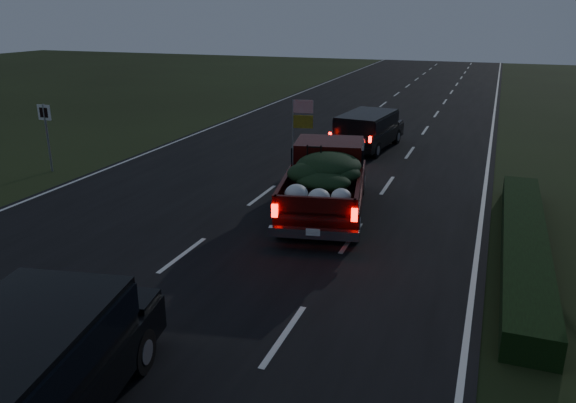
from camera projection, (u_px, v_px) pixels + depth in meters
The scene contains 7 objects.
ground at pixel (183, 255), 13.71m from camera, with size 120.00×120.00×0.00m, color black.
road_asphalt at pixel (183, 255), 13.71m from camera, with size 14.00×120.00×0.02m, color black.
hedge_row at pixel (524, 242), 13.71m from camera, with size 1.00×10.00×0.60m, color black.
route_sign at pixel (46, 127), 20.41m from camera, with size 0.55×0.08×2.50m.
pickup_truck at pixel (326, 176), 16.33m from camera, with size 3.17×5.93×2.95m.
lead_suv at pixel (367, 127), 23.93m from camera, with size 2.37×4.67×1.29m.
rear_suv at pixel (15, 374), 7.45m from camera, with size 2.99×5.30×1.44m.
Camera 1 is at (6.78, -10.88, 5.66)m, focal length 35.00 mm.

